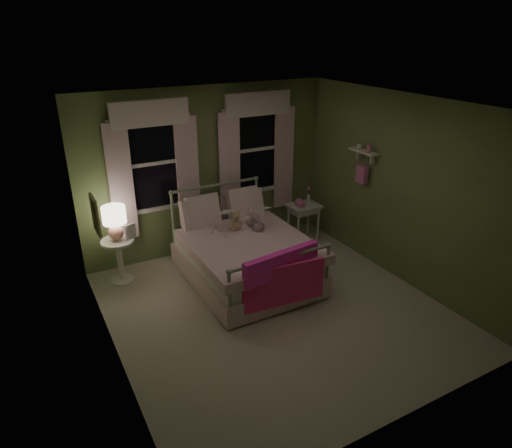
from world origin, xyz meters
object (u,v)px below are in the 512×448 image
child_right (248,204)px  nightstand_left (119,255)px  child_left (213,215)px  nightstand_right (304,210)px  teddy_bear (236,222)px  table_lamp (115,220)px  bed (244,255)px

child_right → nightstand_left: child_right is taller
child_left → nightstand_right: child_left is taller
teddy_bear → table_lamp: table_lamp is taller
nightstand_right → nightstand_left: bearing=177.6°
child_right → table_lamp: size_ratio=1.66×
bed → table_lamp: bearing=153.5°
bed → child_right: bearing=56.4°
child_right → nightstand_right: child_right is taller
child_left → nightstand_right: 1.79m
child_left → teddy_bear: child_left is taller
table_lamp → teddy_bear: bearing=-18.4°
child_left → table_lamp: size_ratio=1.39×
bed → nightstand_left: bearing=153.5°
child_right → child_left: bearing=3.3°
teddy_bear → bed: bearing=-90.0°
child_left → nightstand_left: bearing=-23.3°
nightstand_left → bed: bearing=-26.5°
teddy_bear → child_left: bearing=150.5°
bed → child_left: size_ratio=3.02×
teddy_bear → nightstand_left: teddy_bear is taller
bed → child_left: (-0.28, 0.42, 0.52)m
child_left → bed: bearing=116.1°
bed → nightstand_left: bed is taller
bed → nightstand_right: 1.61m
child_left → child_right: size_ratio=0.84×
teddy_bear → nightstand_right: 1.53m
bed → table_lamp: bed is taller
child_left → nightstand_right: bearing=-179.7°
teddy_bear → table_lamp: size_ratio=0.62×
table_lamp → nightstand_right: bearing=-2.4°
teddy_bear → nightstand_left: (-1.58, 0.53, -0.37)m
child_left → child_right: bearing=172.5°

